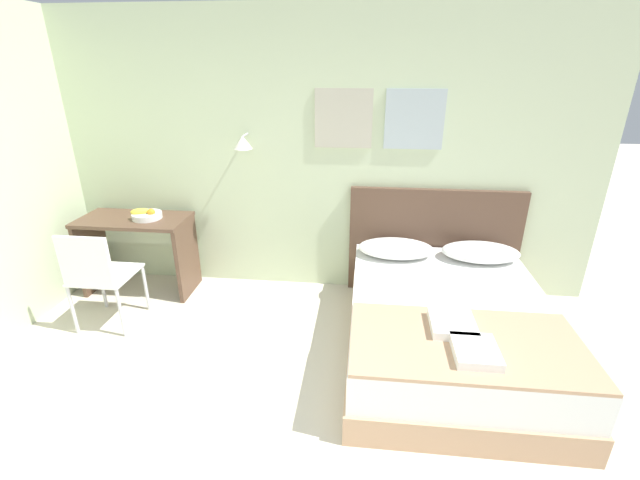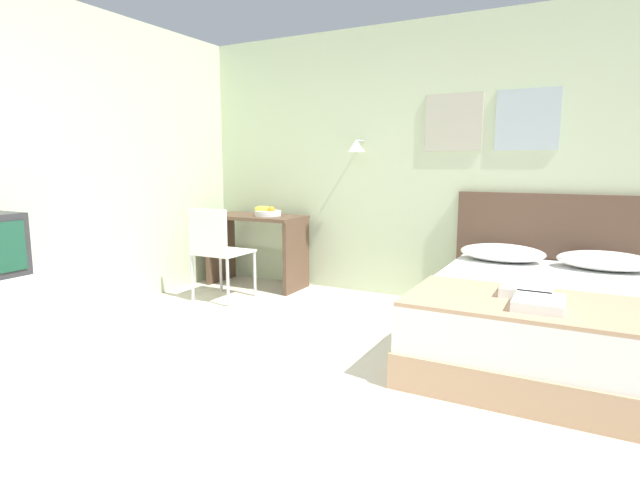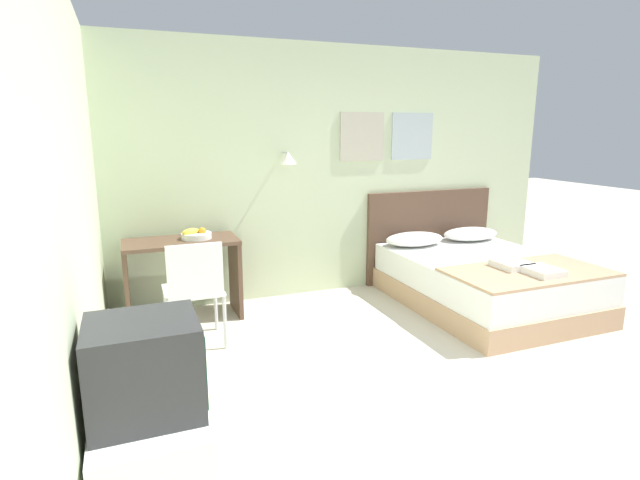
# 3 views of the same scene
# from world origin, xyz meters

# --- Properties ---
(wall_back) EXTENTS (5.49, 0.31, 2.65)m
(wall_back) POSITION_xyz_m (0.01, 2.80, 1.33)
(wall_back) COLOR beige
(wall_back) RESTS_ON ground_plane
(bed) EXTENTS (1.52, 1.99, 0.51)m
(bed) POSITION_xyz_m (1.26, 1.72, 0.25)
(bed) COLOR tan
(bed) RESTS_ON ground_plane
(headboard) EXTENTS (1.64, 0.06, 1.07)m
(headboard) POSITION_xyz_m (1.26, 2.75, 0.54)
(headboard) COLOR brown
(headboard) RESTS_ON ground_plane
(pillow_left) EXTENTS (0.69, 0.41, 0.15)m
(pillow_left) POSITION_xyz_m (0.88, 2.46, 0.58)
(pillow_left) COLOR white
(pillow_left) RESTS_ON bed
(pillow_right) EXTENTS (0.69, 0.41, 0.15)m
(pillow_right) POSITION_xyz_m (1.64, 2.46, 0.58)
(pillow_right) COLOR white
(pillow_right) RESTS_ON bed
(throw_blanket) EXTENTS (1.47, 0.80, 0.02)m
(throw_blanket) POSITION_xyz_m (1.26, 1.14, 0.52)
(throw_blanket) COLOR tan
(throw_blanket) RESTS_ON bed
(folded_towel_near_foot) EXTENTS (0.29, 0.32, 0.06)m
(folded_towel_near_foot) POSITION_xyz_m (1.19, 1.28, 0.56)
(folded_towel_near_foot) COLOR white
(folded_towel_near_foot) RESTS_ON throw_blanket
(folded_towel_mid_bed) EXTENTS (0.26, 0.31, 0.06)m
(folded_towel_mid_bed) POSITION_xyz_m (1.28, 1.00, 0.56)
(folded_towel_mid_bed) COLOR white
(folded_towel_mid_bed) RESTS_ON throw_blanket
(desk) EXTENTS (1.04, 0.52, 0.78)m
(desk) POSITION_xyz_m (-1.65, 2.47, 0.53)
(desk) COLOR brown
(desk) RESTS_ON ground_plane
(desk_chair) EXTENTS (0.47, 0.47, 0.91)m
(desk_chair) POSITION_xyz_m (-1.64, 1.77, 0.54)
(desk_chair) COLOR white
(desk_chair) RESTS_ON ground_plane
(fruit_bowl) EXTENTS (0.29, 0.28, 0.11)m
(fruit_bowl) POSITION_xyz_m (-1.51, 2.47, 0.81)
(fruit_bowl) COLOR silver
(fruit_bowl) RESTS_ON desk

